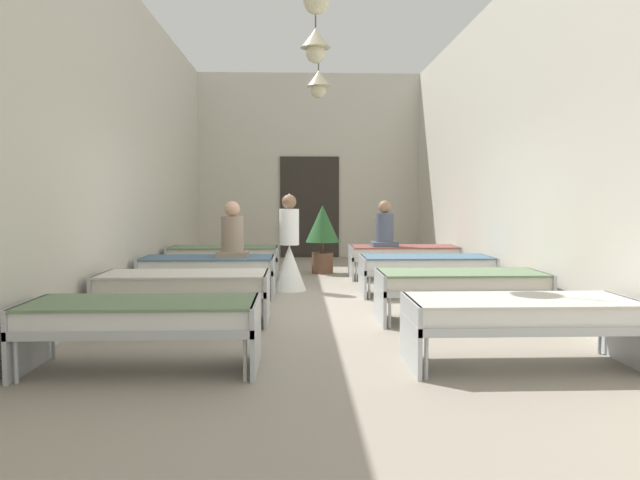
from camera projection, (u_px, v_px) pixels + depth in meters
ground_plane at (320, 311)px, 8.00m from camera, size 5.85×14.28×0.10m
room_shell at (317, 145)px, 9.06m from camera, size 5.65×13.88×4.36m
bed_left_row_0 at (142, 317)px, 5.07m from camera, size 1.90×0.84×0.57m
bed_right_row_0 at (520, 314)px, 5.19m from camera, size 1.90×0.84×0.57m
bed_left_row_1 at (184, 285)px, 6.96m from camera, size 1.90×0.84×0.57m
bed_right_row_1 at (461, 283)px, 7.08m from camera, size 1.90×0.84×0.57m
bed_left_row_2 at (209, 266)px, 8.86m from camera, size 1.90×0.84×0.57m
bed_right_row_2 at (426, 265)px, 8.97m from camera, size 1.90×0.84×0.57m
bed_left_row_3 at (224, 254)px, 10.75m from camera, size 1.90×0.84×0.57m
bed_right_row_3 at (404, 254)px, 10.87m from camera, size 1.90×0.84×0.57m
nurse_near_aisle at (289, 256)px, 9.44m from camera, size 0.52×0.52×1.49m
patient_seated_primary at (233, 236)px, 8.82m from camera, size 0.44×0.44×0.80m
patient_seated_secondary at (385, 229)px, 10.76m from camera, size 0.44×0.44×0.80m
potted_plant at (322, 231)px, 11.58m from camera, size 0.63×0.63×1.28m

